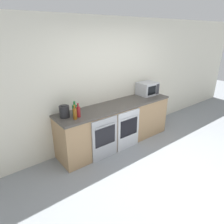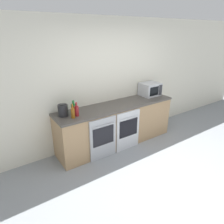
{
  "view_description": "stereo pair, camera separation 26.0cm",
  "coord_description": "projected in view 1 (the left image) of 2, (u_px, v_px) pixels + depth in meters",
  "views": [
    {
      "loc": [
        -2.47,
        -1.38,
        2.32
      ],
      "look_at": [
        -0.12,
        1.63,
        0.77
      ],
      "focal_mm": 32.0,
      "sensor_mm": 36.0,
      "label": 1
    },
    {
      "loc": [
        -2.26,
        -1.53,
        2.32
      ],
      "look_at": [
        -0.12,
        1.63,
        0.77
      ],
      "focal_mm": 32.0,
      "sensor_mm": 36.0,
      "label": 2
    }
  ],
  "objects": [
    {
      "name": "wall_back",
      "position": [
        107.0,
        83.0,
        4.23
      ],
      "size": [
        10.0,
        0.06,
        2.6
      ],
      "color": "silver",
      "rests_on": "ground_plane"
    },
    {
      "name": "oven_right",
      "position": [
        128.0,
        130.0,
        4.12
      ],
      "size": [
        0.57,
        0.06,
        0.85
      ],
      "color": "silver",
      "rests_on": "ground_plane"
    },
    {
      "name": "bottle_green",
      "position": [
        75.0,
        110.0,
        3.6
      ],
      "size": [
        0.09,
        0.09,
        0.26
      ],
      "color": "#19722D",
      "rests_on": "counter_back"
    },
    {
      "name": "counter_back",
      "position": [
        116.0,
        124.0,
        4.31
      ],
      "size": [
        2.65,
        0.63,
        0.91
      ],
      "color": "tan",
      "rests_on": "ground_plane"
    },
    {
      "name": "microwave",
      "position": [
        147.0,
        89.0,
        4.74
      ],
      "size": [
        0.44,
        0.37,
        0.3
      ],
      "color": "#B7BABF",
      "rests_on": "counter_back"
    },
    {
      "name": "kettle",
      "position": [
        64.0,
        111.0,
        3.5
      ],
      "size": [
        0.18,
        0.18,
        0.22
      ],
      "color": "#232326",
      "rests_on": "counter_back"
    },
    {
      "name": "ground_plane",
      "position": [
        178.0,
        183.0,
        3.29
      ],
      "size": [
        16.0,
        16.0,
        0.0
      ],
      "primitive_type": "plane",
      "color": "gray"
    },
    {
      "name": "oven_left",
      "position": [
        105.0,
        139.0,
        3.77
      ],
      "size": [
        0.57,
        0.06,
        0.85
      ],
      "color": "#A8AAAF",
      "rests_on": "ground_plane"
    },
    {
      "name": "bottle_red",
      "position": [
        78.0,
        112.0,
        3.51
      ],
      "size": [
        0.08,
        0.08,
        0.25
      ],
      "color": "maroon",
      "rests_on": "counter_back"
    },
    {
      "name": "bottle_amber",
      "position": [
        75.0,
        114.0,
        3.42
      ],
      "size": [
        0.07,
        0.07,
        0.26
      ],
      "color": "#8C5114",
      "rests_on": "counter_back"
    }
  ]
}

